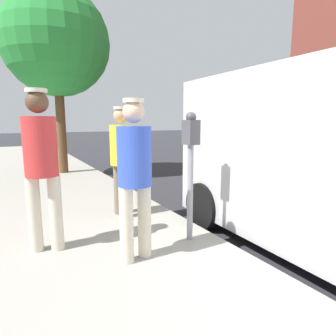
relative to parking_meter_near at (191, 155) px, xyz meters
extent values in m
plane|color=#2D2D33|center=(-1.35, 0.59, -1.18)|extent=(80.00, 80.00, 0.00)
cylinder|color=gray|center=(0.00, 0.00, -0.46)|extent=(0.07, 0.07, 1.15)
cube|color=#4C4C51|center=(0.00, 0.00, 0.26)|extent=(0.14, 0.18, 0.28)
sphere|color=#47474C|center=(0.00, 0.00, 0.43)|extent=(0.12, 0.12, 0.12)
cylinder|color=#726656|center=(0.43, -1.34, -0.64)|extent=(0.14, 0.14, 0.78)
cylinder|color=#726656|center=(0.36, -1.13, -0.64)|extent=(0.14, 0.14, 0.78)
cylinder|color=yellow|center=(0.39, -1.24, 0.04)|extent=(0.34, 0.34, 0.58)
sphere|color=tan|center=(0.39, -1.24, 0.47)|extent=(0.21, 0.21, 0.21)
cylinder|color=silver|center=(0.39, -1.24, 0.57)|extent=(0.20, 0.20, 0.04)
cylinder|color=beige|center=(0.87, 0.17, -0.64)|extent=(0.14, 0.14, 0.78)
cylinder|color=beige|center=(0.65, 0.13, -0.64)|extent=(0.14, 0.14, 0.78)
cylinder|color=blue|center=(0.76, 0.15, 0.04)|extent=(0.34, 0.34, 0.59)
sphere|color=beige|center=(0.76, 0.15, 0.47)|extent=(0.21, 0.21, 0.21)
cylinder|color=silver|center=(0.76, 0.15, 0.58)|extent=(0.20, 0.20, 0.04)
cylinder|color=beige|center=(1.65, -0.56, -0.61)|extent=(0.14, 0.14, 0.84)
cylinder|color=beige|center=(1.44, -0.49, -0.61)|extent=(0.14, 0.14, 0.84)
cylinder|color=red|center=(1.54, -0.52, 0.12)|extent=(0.34, 0.34, 0.63)
sphere|color=brown|center=(1.54, -0.52, 0.58)|extent=(0.23, 0.23, 0.23)
cylinder|color=silver|center=(1.54, -0.52, 0.69)|extent=(0.22, 0.22, 0.04)
cylinder|color=black|center=(-2.51, -0.47, -0.84)|extent=(0.24, 0.69, 0.68)
cylinder|color=black|center=(-0.61, -0.53, -0.84)|extent=(0.24, 0.69, 0.68)
cylinder|color=brown|center=(0.57, -5.50, 0.20)|extent=(0.24, 0.24, 2.47)
sphere|color=#298C37|center=(0.57, -5.50, 2.40)|extent=(2.76, 2.76, 2.76)
camera|label=1|loc=(1.82, 2.72, 0.39)|focal=30.31mm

